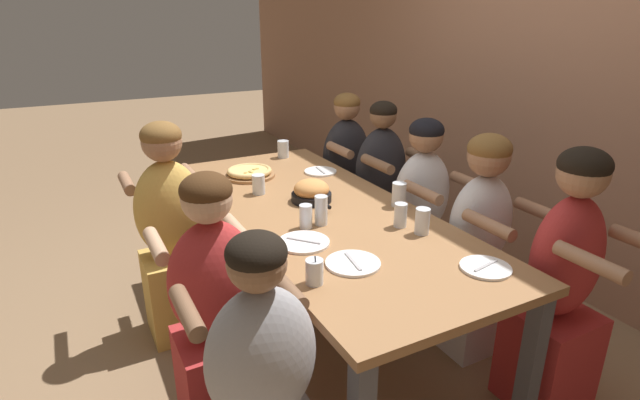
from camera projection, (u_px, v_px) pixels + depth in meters
The scene contains 24 objects.
ground_plane at pixel (320, 333), 2.86m from camera, with size 18.00×18.00×0.00m, color #896B4C.
restaurant_back_panel at pixel (565, 34), 3.02m from camera, with size 10.00×0.06×3.20m, color #9E7056.
dining_table at pixel (320, 222), 2.61m from camera, with size 2.25×0.93×0.77m.
pizza_board_main at pixel (249, 173), 3.08m from camera, with size 0.31×0.31×0.05m.
skillet_bowl at pixel (312, 192), 2.68m from camera, with size 0.31×0.22×0.12m.
empty_plate_a at pixel (486, 268), 1.98m from camera, with size 0.20×0.20×0.02m.
empty_plate_b at pixel (304, 242), 2.20m from camera, with size 0.23×0.23×0.02m.
empty_plate_c at pixel (320, 171), 3.17m from camera, with size 0.21×0.21×0.02m.
empty_plate_d at pixel (353, 263), 2.02m from camera, with size 0.23×0.23×0.02m.
cocktail_glass_blue at pixel (314, 273), 1.87m from camera, with size 0.07×0.07×0.12m.
drinking_glass_a at pixel (422, 222), 2.28m from camera, with size 0.07×0.07×0.12m.
drinking_glass_b at pixel (283, 150), 3.49m from camera, with size 0.08×0.08×0.12m.
drinking_glass_c at pixel (399, 194), 2.61m from camera, with size 0.07×0.07×0.13m.
drinking_glass_d at pixel (306, 218), 2.35m from camera, with size 0.06×0.06×0.12m.
drinking_glass_e at pixel (259, 186), 2.79m from camera, with size 0.07×0.07×0.11m.
drinking_glass_f at pixel (321, 212), 2.38m from camera, with size 0.06×0.06×0.14m.
drinking_glass_g at pixel (400, 217), 2.36m from camera, with size 0.06×0.06×0.12m.
diner_far_midleft at pixel (380, 200), 3.33m from camera, with size 0.51×0.40×1.21m.
diner_far_right at pixel (560, 295), 2.17m from camera, with size 0.51×0.40×1.23m.
diner_far_left at pixel (346, 181), 3.71m from camera, with size 0.51×0.40×1.20m.
diner_far_center at pixel (420, 224), 2.98m from camera, with size 0.51×0.40×1.18m.
diner_near_midleft at pixel (173, 240), 2.70m from camera, with size 0.51×0.40×1.22m.
diner_far_midright at pixel (477, 253), 2.59m from camera, with size 0.51×0.40×1.18m.
diner_near_midright at pixel (217, 321), 2.04m from camera, with size 0.51×0.40×1.18m.
Camera 1 is at (2.13, -1.12, 1.73)m, focal length 28.00 mm.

